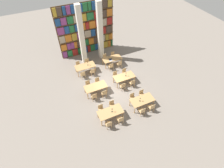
{
  "coord_description": "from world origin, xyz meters",
  "views": [
    {
      "loc": [
        -4.4,
        -9.98,
        11.76
      ],
      "look_at": [
        0.0,
        -0.29,
        0.7
      ],
      "focal_mm": 28.0,
      "sensor_mm": 36.0,
      "label": 1
    }
  ],
  "objects_px": {
    "chair_9": "(88,85)",
    "chair_0": "(109,124)",
    "chair_3": "(112,105)",
    "chair_18": "(92,72)",
    "chair_8": "(94,97)",
    "chair_16": "(83,74)",
    "reading_table_1": "(142,100)",
    "reading_table_3": "(124,77)",
    "pillar_center": "(100,32)",
    "desk_lamp_2": "(126,74)",
    "chair_4": "(142,111)",
    "reading_table_4": "(85,67)",
    "chair_20": "(111,66)",
    "chair_1": "(101,109)",
    "chair_5": "(132,97)",
    "chair_13": "(115,75)",
    "chair_6": "(152,107)",
    "chair_23": "(113,55)",
    "desk_lamp_4": "(109,57)",
    "reading_table_0": "(110,112)",
    "reading_table_2": "(96,87)",
    "chair_14": "(132,83)",
    "desk_lamp_0": "(112,110)",
    "chair_15": "(124,72)",
    "reading_table_5": "(112,59)",
    "chair_7": "(142,94)",
    "desk_lamp_1": "(140,99)",
    "chair_2": "(120,120)",
    "chair_22": "(119,64)",
    "pillar_left": "(82,36)",
    "chair_12": "(123,86)",
    "desk_lamp_3": "(88,63)",
    "chair_10": "(104,93)"
  },
  "relations": [
    {
      "from": "chair_4",
      "to": "chair_6",
      "type": "height_order",
      "value": "same"
    },
    {
      "from": "chair_18",
      "to": "chair_13",
      "type": "bearing_deg",
      "value": -37.38
    },
    {
      "from": "chair_1",
      "to": "chair_2",
      "type": "height_order",
      "value": "same"
    },
    {
      "from": "desk_lamp_0",
      "to": "chair_4",
      "type": "relative_size",
      "value": 0.47
    },
    {
      "from": "chair_20",
      "to": "reading_table_0",
      "type": "bearing_deg",
      "value": -114.67
    },
    {
      "from": "chair_3",
      "to": "chair_14",
      "type": "xyz_separation_m",
      "value": [
        2.68,
        1.51,
        0.0
      ]
    },
    {
      "from": "reading_table_4",
      "to": "chair_8",
      "type": "bearing_deg",
      "value": -97.42
    },
    {
      "from": "chair_0",
      "to": "desk_lamp_4",
      "type": "relative_size",
      "value": 2.24
    },
    {
      "from": "chair_1",
      "to": "chair_5",
      "type": "distance_m",
      "value": 2.84
    },
    {
      "from": "chair_5",
      "to": "chair_8",
      "type": "height_order",
      "value": "same"
    },
    {
      "from": "chair_18",
      "to": "chair_12",
      "type": "bearing_deg",
      "value": -58.11
    },
    {
      "from": "chair_4",
      "to": "chair_10",
      "type": "distance_m",
      "value": 3.54
    },
    {
      "from": "desk_lamp_2",
      "to": "desk_lamp_3",
      "type": "xyz_separation_m",
      "value": [
        -2.65,
        2.89,
        -0.0
      ]
    },
    {
      "from": "chair_6",
      "to": "chair_23",
      "type": "height_order",
      "value": "same"
    },
    {
      "from": "chair_8",
      "to": "chair_23",
      "type": "bearing_deg",
      "value": 49.58
    },
    {
      "from": "chair_13",
      "to": "reading_table_4",
      "type": "relative_size",
      "value": 0.45
    },
    {
      "from": "desk_lamp_0",
      "to": "chair_15",
      "type": "bearing_deg",
      "value": 51.46
    },
    {
      "from": "chair_3",
      "to": "chair_18",
      "type": "bearing_deg",
      "value": -88.94
    },
    {
      "from": "reading_table_1",
      "to": "chair_23",
      "type": "bearing_deg",
      "value": 85.83
    },
    {
      "from": "chair_8",
      "to": "chair_16",
      "type": "relative_size",
      "value": 1.0
    },
    {
      "from": "reading_table_0",
      "to": "chair_13",
      "type": "height_order",
      "value": "chair_13"
    },
    {
      "from": "pillar_left",
      "to": "reading_table_0",
      "type": "relative_size",
      "value": 3.11
    },
    {
      "from": "chair_9",
      "to": "reading_table_4",
      "type": "relative_size",
      "value": 0.45
    },
    {
      "from": "reading_table_1",
      "to": "chair_8",
      "type": "relative_size",
      "value": 2.21
    },
    {
      "from": "chair_7",
      "to": "desk_lamp_1",
      "type": "relative_size",
      "value": 2.15
    },
    {
      "from": "chair_15",
      "to": "chair_16",
      "type": "height_order",
      "value": "same"
    },
    {
      "from": "chair_9",
      "to": "chair_0",
      "type": "bearing_deg",
      "value": 90.74
    },
    {
      "from": "chair_1",
      "to": "chair_7",
      "type": "xyz_separation_m",
      "value": [
        3.74,
        0.0,
        0.0
      ]
    },
    {
      "from": "pillar_left",
      "to": "chair_6",
      "type": "distance_m",
      "value": 9.15
    },
    {
      "from": "chair_0",
      "to": "chair_7",
      "type": "height_order",
      "value": "same"
    },
    {
      "from": "reading_table_3",
      "to": "pillar_center",
      "type": "bearing_deg",
      "value": 95.44
    },
    {
      "from": "chair_3",
      "to": "chair_7",
      "type": "height_order",
      "value": "same"
    },
    {
      "from": "reading_table_5",
      "to": "chair_22",
      "type": "relative_size",
      "value": 2.21
    },
    {
      "from": "chair_0",
      "to": "desk_lamp_2",
      "type": "bearing_deg",
      "value": 48.33
    },
    {
      "from": "chair_4",
      "to": "reading_table_4",
      "type": "xyz_separation_m",
      "value": [
        -2.41,
        6.67,
        0.22
      ]
    },
    {
      "from": "desk_lamp_2",
      "to": "chair_16",
      "type": "bearing_deg",
      "value": 148.27
    },
    {
      "from": "reading_table_2",
      "to": "chair_16",
      "type": "bearing_deg",
      "value": 101.53
    },
    {
      "from": "chair_7",
      "to": "chair_13",
      "type": "height_order",
      "value": "same"
    },
    {
      "from": "chair_20",
      "to": "chair_0",
      "type": "bearing_deg",
      "value": -115.66
    },
    {
      "from": "chair_16",
      "to": "chair_18",
      "type": "bearing_deg",
      "value": 0.0
    },
    {
      "from": "reading_table_2",
      "to": "chair_18",
      "type": "distance_m",
      "value": 2.29
    },
    {
      "from": "pillar_left",
      "to": "chair_18",
      "type": "xyz_separation_m",
      "value": [
        0.01,
        -2.41,
        -2.53
      ]
    },
    {
      "from": "chair_4",
      "to": "desk_lamp_1",
      "type": "height_order",
      "value": "desk_lamp_1"
    },
    {
      "from": "reading_table_1",
      "to": "chair_9",
      "type": "height_order",
      "value": "chair_9"
    },
    {
      "from": "pillar_left",
      "to": "chair_2",
      "type": "xyz_separation_m",
      "value": [
        0.09,
        -8.32,
        -2.53
      ]
    },
    {
      "from": "reading_table_0",
      "to": "desk_lamp_3",
      "type": "xyz_separation_m",
      "value": [
        0.25,
        5.92,
        0.35
      ]
    },
    {
      "from": "chair_9",
      "to": "desk_lamp_4",
      "type": "bearing_deg",
      "value": -143.58
    },
    {
      "from": "reading_table_5",
      "to": "desk_lamp_4",
      "type": "relative_size",
      "value": 4.95
    },
    {
      "from": "reading_table_1",
      "to": "chair_22",
      "type": "bearing_deg",
      "value": 84.61
    },
    {
      "from": "reading_table_2",
      "to": "chair_12",
      "type": "height_order",
      "value": "chair_12"
    }
  ]
}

